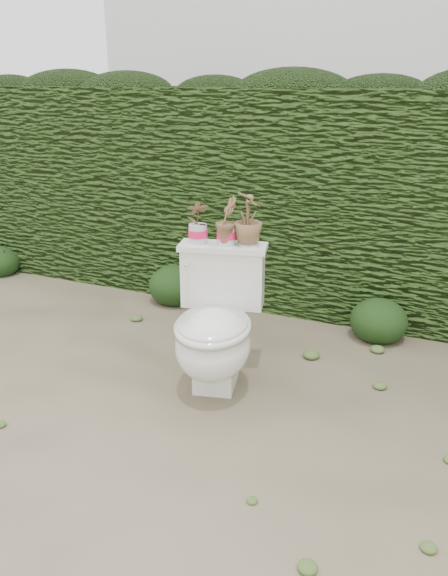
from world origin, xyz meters
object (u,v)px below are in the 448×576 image
at_px(toilet, 216,329).
at_px(potted_plant_right, 248,220).
at_px(potted_plant_left, 198,223).
at_px(potted_plant_center, 226,222).

height_order(toilet, potted_plant_right, potted_plant_right).
xyz_separation_m(potted_plant_left, potted_plant_center, (0.16, 0.04, 0.01)).
distance_m(toilet, potted_plant_right, 0.63).
bearing_deg(potted_plant_center, potted_plant_right, -84.64).
bearing_deg(potted_plant_right, potted_plant_left, 69.50).
relative_size(potted_plant_left, potted_plant_right, 0.80).
distance_m(potted_plant_left, potted_plant_center, 0.16).
relative_size(toilet, potted_plant_center, 3.04).
bearing_deg(potted_plant_center, toilet, -179.45).
bearing_deg(potted_plant_left, potted_plant_center, 162.39).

